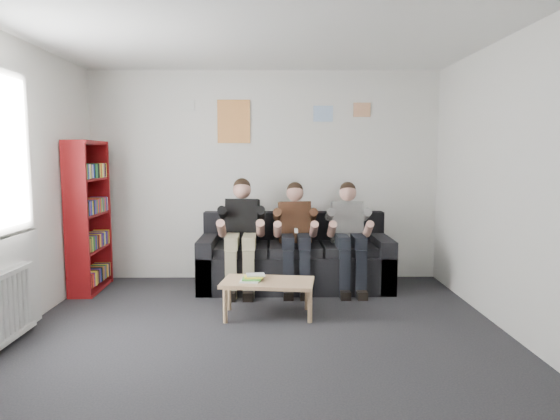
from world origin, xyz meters
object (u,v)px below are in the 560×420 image
coffee_table (268,285)px  person_right (349,236)px  person_left (241,235)px  sofa (295,260)px  bookshelf (89,216)px  person_middle (295,236)px

coffee_table → person_right: (0.96, 0.97, 0.34)m
coffee_table → person_left: 1.08m
sofa → person_left: size_ratio=1.72×
sofa → bookshelf: size_ratio=1.29×
sofa → coffee_table: sofa is taller
person_left → person_middle: 0.64m
person_right → person_middle: bearing=-179.9°
bookshelf → coffee_table: bearing=-27.6°
person_left → person_right: size_ratio=1.03×
bookshelf → coffee_table: size_ratio=1.96×
sofa → coffee_table: size_ratio=2.53×
bookshelf → coffee_table: bookshelf is taller
person_left → person_middle: person_left is taller
person_left → person_right: 1.29m
person_left → person_middle: bearing=6.0°
coffee_table → person_middle: (0.32, 0.97, 0.34)m
coffee_table → person_right: bearing=45.1°
coffee_table → person_left: (-0.32, 0.96, 0.35)m
bookshelf → person_right: bookshelf is taller
sofa → person_right: 0.75m
person_left → person_right: (1.29, 0.00, -0.02)m
bookshelf → person_right: 3.11m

